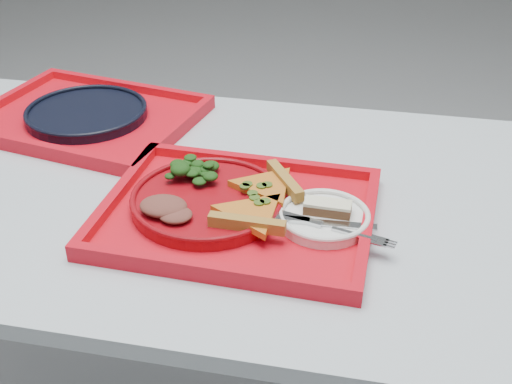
% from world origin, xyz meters
% --- Properties ---
extents(table, '(1.60, 0.80, 0.75)m').
position_xyz_m(table, '(0.00, 0.00, 0.68)').
color(table, silver).
rests_on(table, ground).
extents(tray_main, '(0.46, 0.37, 0.01)m').
position_xyz_m(tray_main, '(0.04, -0.09, 0.76)').
color(tray_main, red).
rests_on(tray_main, table).
extents(tray_far, '(0.51, 0.43, 0.01)m').
position_xyz_m(tray_far, '(-0.36, 0.21, 0.76)').
color(tray_far, red).
rests_on(tray_far, table).
extents(dinner_plate, '(0.26, 0.26, 0.02)m').
position_xyz_m(dinner_plate, '(-0.01, -0.08, 0.77)').
color(dinner_plate, maroon).
rests_on(dinner_plate, tray_main).
extents(side_plate, '(0.15, 0.15, 0.01)m').
position_xyz_m(side_plate, '(0.19, -0.09, 0.77)').
color(side_plate, white).
rests_on(side_plate, tray_main).
extents(navy_plate, '(0.26, 0.26, 0.02)m').
position_xyz_m(navy_plate, '(-0.36, 0.21, 0.77)').
color(navy_plate, black).
rests_on(navy_plate, tray_far).
extents(pizza_slice_a, '(0.12, 0.14, 0.02)m').
position_xyz_m(pizza_slice_a, '(0.07, -0.12, 0.79)').
color(pizza_slice_a, gold).
rests_on(pizza_slice_a, dinner_plate).
extents(pizza_slice_b, '(0.18, 0.18, 0.02)m').
position_xyz_m(pizza_slice_b, '(0.08, -0.03, 0.79)').
color(pizza_slice_b, gold).
rests_on(pizza_slice_b, dinner_plate).
extents(salad_heap, '(0.08, 0.07, 0.04)m').
position_xyz_m(salad_heap, '(-0.05, -0.02, 0.80)').
color(salad_heap, black).
rests_on(salad_heap, dinner_plate).
extents(meat_portion, '(0.08, 0.06, 0.02)m').
position_xyz_m(meat_portion, '(-0.07, -0.14, 0.79)').
color(meat_portion, brown).
rests_on(meat_portion, dinner_plate).
extents(dessert_bar, '(0.08, 0.03, 0.02)m').
position_xyz_m(dessert_bar, '(0.19, -0.08, 0.79)').
color(dessert_bar, '#472717').
rests_on(dessert_bar, side_plate).
extents(knife, '(0.19, 0.03, 0.01)m').
position_xyz_m(knife, '(0.18, -0.11, 0.78)').
color(knife, silver).
rests_on(knife, side_plate).
extents(fork, '(0.18, 0.07, 0.01)m').
position_xyz_m(fork, '(0.20, -0.12, 0.78)').
color(fork, silver).
rests_on(fork, side_plate).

